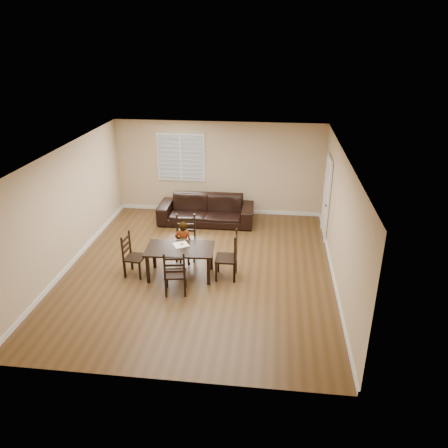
{
  "coord_description": "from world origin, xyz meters",
  "views": [
    {
      "loc": [
        1.57,
        -8.59,
        4.96
      ],
      "look_at": [
        0.52,
        0.34,
        1.0
      ],
      "focal_mm": 35.0,
      "sensor_mm": 36.0,
      "label": 1
    }
  ],
  "objects_px": {
    "chair_left": "(130,256)",
    "sofa": "(206,210)",
    "chair_far": "(175,276)",
    "donut": "(182,244)",
    "child": "(184,243)",
    "chair_right": "(232,258)",
    "dining_table": "(180,252)",
    "chair_near": "(186,238)"
  },
  "relations": [
    {
      "from": "chair_left",
      "to": "donut",
      "type": "relative_size",
      "value": 10.15
    },
    {
      "from": "chair_right",
      "to": "child",
      "type": "xyz_separation_m",
      "value": [
        -1.16,
        0.47,
        0.05
      ]
    },
    {
      "from": "sofa",
      "to": "donut",
      "type": "bearing_deg",
      "value": -92.39
    },
    {
      "from": "dining_table",
      "to": "child",
      "type": "height_order",
      "value": "child"
    },
    {
      "from": "dining_table",
      "to": "chair_right",
      "type": "height_order",
      "value": "chair_right"
    },
    {
      "from": "sofa",
      "to": "chair_right",
      "type": "bearing_deg",
      "value": -71.08
    },
    {
      "from": "chair_left",
      "to": "chair_far",
      "type": "bearing_deg",
      "value": -116.04
    },
    {
      "from": "sofa",
      "to": "chair_left",
      "type": "bearing_deg",
      "value": -112.44
    },
    {
      "from": "chair_far",
      "to": "child",
      "type": "distance_m",
      "value": 1.32
    },
    {
      "from": "donut",
      "to": "child",
      "type": "bearing_deg",
      "value": 96.16
    },
    {
      "from": "chair_near",
      "to": "chair_right",
      "type": "distance_m",
      "value": 1.49
    },
    {
      "from": "chair_left",
      "to": "donut",
      "type": "xyz_separation_m",
      "value": [
        1.13,
        0.21,
        0.27
      ]
    },
    {
      "from": "chair_left",
      "to": "sofa",
      "type": "relative_size",
      "value": 0.37
    },
    {
      "from": "dining_table",
      "to": "chair_left",
      "type": "distance_m",
      "value": 1.13
    },
    {
      "from": "chair_right",
      "to": "donut",
      "type": "xyz_separation_m",
      "value": [
        -1.12,
        0.11,
        0.22
      ]
    },
    {
      "from": "dining_table",
      "to": "chair_far",
      "type": "xyz_separation_m",
      "value": [
        0.06,
        -0.78,
        -0.14
      ]
    },
    {
      "from": "chair_right",
      "to": "donut",
      "type": "distance_m",
      "value": 1.15
    },
    {
      "from": "chair_far",
      "to": "chair_right",
      "type": "bearing_deg",
      "value": -151.43
    },
    {
      "from": "chair_right",
      "to": "donut",
      "type": "height_order",
      "value": "chair_right"
    },
    {
      "from": "child",
      "to": "sofa",
      "type": "relative_size",
      "value": 0.41
    },
    {
      "from": "dining_table",
      "to": "child",
      "type": "distance_m",
      "value": 0.53
    },
    {
      "from": "chair_left",
      "to": "chair_right",
      "type": "distance_m",
      "value": 2.26
    },
    {
      "from": "donut",
      "to": "chair_near",
      "type": "bearing_deg",
      "value": 95.07
    },
    {
      "from": "chair_left",
      "to": "chair_right",
      "type": "bearing_deg",
      "value": -81.28
    },
    {
      "from": "chair_near",
      "to": "chair_far",
      "type": "bearing_deg",
      "value": -92.04
    },
    {
      "from": "chair_near",
      "to": "donut",
      "type": "distance_m",
      "value": 0.82
    },
    {
      "from": "chair_left",
      "to": "chair_right",
      "type": "relative_size",
      "value": 0.9
    },
    {
      "from": "chair_right",
      "to": "child",
      "type": "bearing_deg",
      "value": -112.87
    },
    {
      "from": "chair_left",
      "to": "sofa",
      "type": "xyz_separation_m",
      "value": [
        1.22,
        3.03,
        -0.06
      ]
    },
    {
      "from": "chair_left",
      "to": "donut",
      "type": "distance_m",
      "value": 1.18
    },
    {
      "from": "chair_near",
      "to": "chair_left",
      "type": "relative_size",
      "value": 1.09
    },
    {
      "from": "chair_far",
      "to": "donut",
      "type": "xyz_separation_m",
      "value": [
        -0.05,
        0.95,
        0.26
      ]
    },
    {
      "from": "dining_table",
      "to": "chair_far",
      "type": "distance_m",
      "value": 0.8
    },
    {
      "from": "child",
      "to": "chair_far",
      "type": "bearing_deg",
      "value": 90.47
    },
    {
      "from": "child",
      "to": "sofa",
      "type": "xyz_separation_m",
      "value": [
        0.14,
        2.46,
        -0.15
      ]
    },
    {
      "from": "dining_table",
      "to": "sofa",
      "type": "distance_m",
      "value": 2.99
    },
    {
      "from": "chair_near",
      "to": "donut",
      "type": "relative_size",
      "value": 11.06
    },
    {
      "from": "dining_table",
      "to": "donut",
      "type": "distance_m",
      "value": 0.2
    },
    {
      "from": "dining_table",
      "to": "sofa",
      "type": "relative_size",
      "value": 0.57
    },
    {
      "from": "chair_far",
      "to": "dining_table",
      "type": "bearing_deg",
      "value": -95.31
    },
    {
      "from": "dining_table",
      "to": "chair_near",
      "type": "distance_m",
      "value": 0.96
    },
    {
      "from": "child",
      "to": "donut",
      "type": "distance_m",
      "value": 0.4
    }
  ]
}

